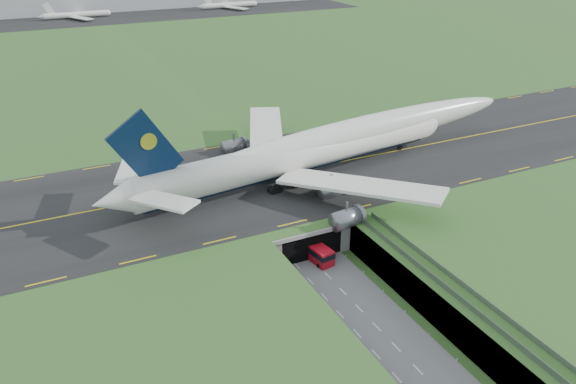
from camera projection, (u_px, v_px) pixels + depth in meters
ground at (334, 283)px, 95.83m from camera, size 900.00×900.00×0.00m
airfield_deck at (335, 268)px, 94.52m from camera, size 800.00×800.00×6.00m
trench_road at (357, 307)px, 89.72m from camera, size 12.00×75.00×0.20m
taxiway at (257, 178)px, 119.86m from camera, size 800.00×44.00×0.18m
tunnel_portal at (291, 223)px, 107.89m from camera, size 17.00×22.30×6.00m
guideway at (465, 302)px, 82.35m from camera, size 3.00×53.00×7.05m
jumbo_jet at (329, 145)px, 121.40m from camera, size 105.19×65.27×21.77m
shuttle_tram at (316, 252)px, 101.59m from camera, size 3.88×7.86×3.07m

